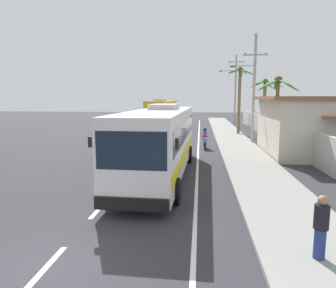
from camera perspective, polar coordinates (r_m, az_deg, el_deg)
ground_plane at (r=8.59m, az=-21.76°, el=-20.61°), size 160.00×160.00×0.00m
sidewalk_kerb at (r=17.36m, az=16.14°, el=-5.24°), size 3.20×90.00×0.14m
lane_markings at (r=21.77m, az=2.00°, el=-2.32°), size 3.71×71.00×0.01m
boundary_wall at (r=21.95m, az=24.20°, el=-0.28°), size 0.24×60.00×2.05m
coach_bus_foreground at (r=16.22m, az=-1.41°, el=0.87°), size 3.26×12.40×3.72m
coach_bus_far_lane at (r=42.89m, az=-1.12°, el=5.76°), size 3.51×10.97×3.91m
motorcycle_beside_bus at (r=25.28m, az=6.72°, el=0.67°), size 0.56×1.96×1.66m
pedestrian_near_kerb at (r=8.74m, az=26.09°, el=-13.23°), size 0.36×0.36×1.61m
utility_pole_mid at (r=28.72m, az=15.26°, el=10.02°), size 3.20×0.24×9.47m
utility_pole_far at (r=48.44m, az=12.09°, el=10.02°), size 3.68×0.24×10.31m
palm_nearest at (r=36.58m, az=17.19°, el=8.27°), size 3.67×3.68×6.13m
palm_second at (r=23.41m, az=19.28°, el=8.21°), size 2.88×3.13×5.57m
palm_third at (r=35.24m, az=12.89°, el=9.62°), size 2.93×2.93×7.35m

